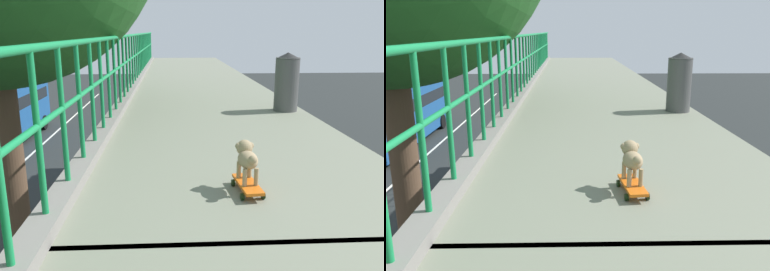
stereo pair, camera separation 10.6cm
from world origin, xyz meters
TOP-DOWN VIEW (x-y plane):
  - overpass_deck at (1.25, -0.00)m, footprint 3.10×34.17m
  - green_railing at (-0.25, 0.00)m, footprint 0.20×32.46m
  - city_bus at (-9.19, 20.82)m, footprint 2.60×10.19m
  - toy_skateboard at (1.21, 0.51)m, footprint 0.22×0.47m
  - small_dog at (1.21, 0.57)m, footprint 0.18×0.36m
  - litter_bin at (2.47, 3.86)m, footprint 0.39×0.39m

SIDE VIEW (x-z plane):
  - city_bus at x=-9.19m, z-range 0.22..3.74m
  - overpass_deck at x=1.25m, z-range 4.75..5.25m
  - toy_skateboard at x=1.21m, z-range 5.27..5.35m
  - small_dog at x=1.21m, z-range 5.37..5.69m
  - green_railing at x=-0.25m, z-range 4.94..6.14m
  - litter_bin at x=2.47m, z-range 5.26..6.20m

